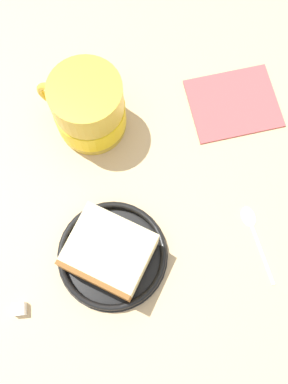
% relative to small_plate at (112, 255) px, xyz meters
% --- Properties ---
extents(ground_plane, '(1.48, 1.48, 0.03)m').
position_rel_small_plate_xyz_m(ground_plane, '(0.05, -0.04, -0.02)').
color(ground_plane, tan).
extents(small_plate, '(0.15, 0.15, 0.02)m').
position_rel_small_plate_xyz_m(small_plate, '(0.00, 0.00, 0.00)').
color(small_plate, black).
rests_on(small_plate, ground_plane).
extents(cake_slice, '(0.13, 0.12, 0.07)m').
position_rel_small_plate_xyz_m(cake_slice, '(-0.00, 0.00, 0.03)').
color(cake_slice, brown).
rests_on(cake_slice, small_plate).
extents(tea_mug, '(0.12, 0.10, 0.11)m').
position_rel_small_plate_xyz_m(tea_mug, '(0.18, -0.08, 0.04)').
color(tea_mug, gold).
rests_on(tea_mug, ground_plane).
extents(teaspoon, '(0.11, 0.04, 0.01)m').
position_rel_small_plate_xyz_m(teaspoon, '(-0.07, -0.18, -0.01)').
color(teaspoon, silver).
rests_on(teaspoon, ground_plane).
extents(folded_napkin, '(0.15, 0.16, 0.01)m').
position_rel_small_plate_xyz_m(folded_napkin, '(0.10, -0.27, -0.01)').
color(folded_napkin, '#B24C4C').
rests_on(folded_napkin, ground_plane).
extents(sugar_cube, '(0.02, 0.02, 0.02)m').
position_rel_small_plate_xyz_m(sugar_cube, '(0.01, 0.14, -0.00)').
color(sugar_cube, white).
rests_on(sugar_cube, ground_plane).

